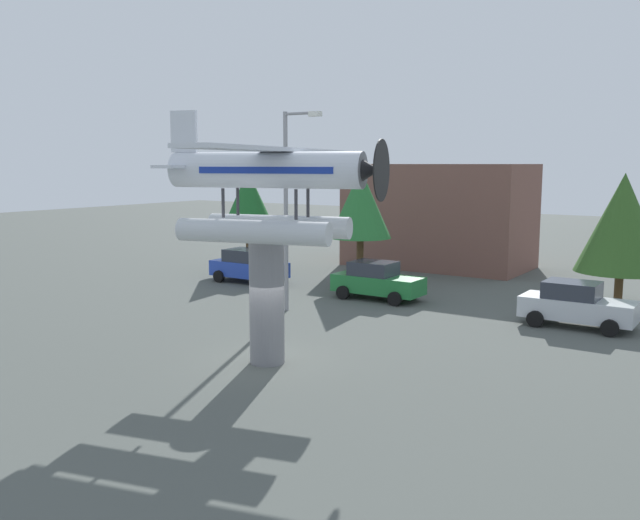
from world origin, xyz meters
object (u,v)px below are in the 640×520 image
Objects in this scene: car_near_blue at (248,266)px; tree_west at (248,201)px; storefront_building at (439,216)px; tree_east at (360,204)px; display_pedestal at (267,302)px; car_far_silver at (576,305)px; streetlight_primary at (289,198)px; car_mid_green at (377,281)px; tree_center_back at (623,223)px; floatplane_monument at (269,186)px.

car_near_blue is 5.19m from tree_west.
storefront_building reaches higher than tree_east.
tree_west is (-12.54, 14.20, 2.17)m from display_pedestal.
car_far_silver is 12.22m from tree_east.
display_pedestal is 0.93× the size of car_far_silver.
tree_east is at bearing 94.16° from streetlight_primary.
tree_center_back is (9.69, 4.29, 2.84)m from car_mid_green.
floatplane_monument is 13.26m from car_far_silver.
car_far_silver is (6.95, 10.39, -1.08)m from display_pedestal.
car_mid_green is 11.44m from tree_west.
streetlight_primary is at bearing 120.95° from display_pedestal.
tree_west is at bearing -137.60° from storefront_building.
tree_west is at bearing 131.45° from display_pedestal.
car_mid_green is (7.90, -0.20, 0.00)m from car_near_blue.
tree_center_back reaches higher than car_mid_green.
tree_east is (-2.35, 2.43, 3.36)m from car_mid_green.
storefront_building reaches higher than tree_center_back.
display_pedestal is at bearing -59.05° from streetlight_primary.
floatplane_monument reaches higher than tree_east.
tree_east is 1.02× the size of tree_center_back.
car_far_silver is 0.50× the size of streetlight_primary.
car_mid_green is (-2.22, 10.83, -4.71)m from floatplane_monument.
tree_center_back is (11.60, -6.84, 0.60)m from storefront_building.
display_pedestal is 8.20m from streetlight_primary.
tree_east is at bearing 133.95° from car_mid_green.
tree_west reaches higher than car_mid_green.
car_far_silver is at bearing -46.69° from storefront_building.
car_far_silver is 0.39× the size of storefront_building.
display_pedestal is 0.65× the size of tree_east.
tree_west is at bearing -177.28° from tree_center_back.
car_near_blue is 8.50m from streetlight_primary.
floatplane_monument is 2.46× the size of car_far_silver.
display_pedestal is 22.39m from storefront_building.
car_far_silver is 0.70× the size of tree_east.
car_near_blue is 7.91m from car_mid_green.
display_pedestal is 0.66× the size of tree_west.
tree_east is (5.56, 2.24, 3.36)m from car_near_blue.
tree_center_back reaches higher than car_near_blue.
streetlight_primary is (-1.86, -4.28, 3.96)m from car_mid_green.
display_pedestal reaches higher than car_mid_green.
floatplane_monument is 2.46× the size of car_mid_green.
car_mid_green is 0.39× the size of storefront_building.
car_far_silver is at bearing -3.02° from car_mid_green.
display_pedestal is 0.37× the size of storefront_building.
car_mid_green is 1.00× the size of car_far_silver.
floatplane_monument reaches higher than car_far_silver.
car_mid_green is at bearing -1.42° from car_near_blue.
tree_west reaches higher than tree_center_back.
car_near_blue is 0.71× the size of tree_center_back.
tree_east is (8.10, -0.90, 0.11)m from tree_west.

